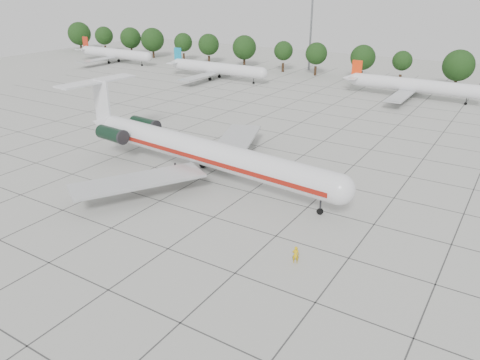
% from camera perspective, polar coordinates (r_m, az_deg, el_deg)
% --- Properties ---
extents(ground, '(260.00, 260.00, 0.00)m').
position_cam_1_polar(ground, '(53.41, -3.22, -4.55)').
color(ground, '#B0B0A8').
rests_on(ground, ground).
extents(apron_joints, '(170.00, 170.00, 0.02)m').
position_cam_1_polar(apron_joints, '(65.02, 4.40, 0.70)').
color(apron_joints, '#383838').
rests_on(apron_joints, ground).
extents(main_airliner, '(45.73, 35.82, 10.73)m').
position_cam_1_polar(main_airliner, '(63.81, -5.81, 3.84)').
color(main_airliner, silver).
rests_on(main_airliner, ground).
extents(ground_crew, '(0.78, 0.67, 1.80)m').
position_cam_1_polar(ground_crew, '(45.14, 6.79, -9.03)').
color(ground_crew, gold).
rests_on(ground_crew, ground).
extents(bg_airliner_a, '(28.24, 27.20, 7.40)m').
position_cam_1_polar(bg_airliner_a, '(160.33, -15.01, 14.65)').
color(bg_airliner_a, silver).
rests_on(bg_airliner_a, ground).
extents(bg_airliner_b, '(28.24, 27.20, 7.40)m').
position_cam_1_polar(bg_airliner_b, '(128.62, -2.82, 13.42)').
color(bg_airliner_b, silver).
rests_on(bg_airliner_b, ground).
extents(bg_airliner_c, '(28.24, 27.20, 7.40)m').
position_cam_1_polar(bg_airliner_c, '(113.91, 20.33, 10.74)').
color(bg_airliner_c, silver).
rests_on(bg_airliner_c, ground).
extents(tree_line, '(249.86, 8.44, 10.22)m').
position_cam_1_polar(tree_line, '(130.82, 14.75, 14.24)').
color(tree_line, '#332114').
rests_on(tree_line, ground).
extents(floodlight_mast, '(1.60, 1.60, 25.45)m').
position_cam_1_polar(floodlight_mast, '(142.90, 8.71, 18.78)').
color(floodlight_mast, slate).
rests_on(floodlight_mast, ground).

